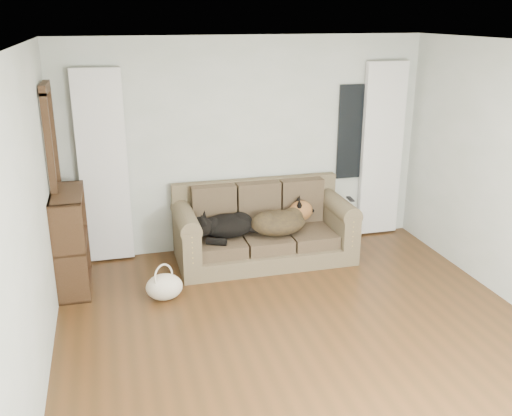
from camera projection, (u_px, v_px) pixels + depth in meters
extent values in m
plane|color=#402913|center=(313.00, 347.00, 5.11)|extent=(5.00, 5.00, 0.00)
plane|color=white|center=(324.00, 46.00, 4.26)|extent=(5.00, 5.00, 0.00)
cube|color=silver|center=(245.00, 145.00, 6.97)|extent=(4.50, 0.04, 2.60)
cube|color=silver|center=(27.00, 236.00, 4.14)|extent=(0.04, 5.00, 2.60)
cube|color=white|center=(103.00, 168.00, 6.54)|extent=(0.55, 0.08, 2.25)
cube|color=white|center=(382.00, 150.00, 7.38)|extent=(0.55, 0.08, 2.25)
cube|color=black|center=(356.00, 132.00, 7.26)|extent=(0.50, 0.03, 1.20)
cube|color=black|center=(56.00, 189.00, 6.11)|extent=(0.07, 0.60, 2.10)
cube|color=brown|center=(264.00, 224.00, 6.79)|extent=(2.08, 0.90, 0.85)
ellipsoid|color=black|center=(224.00, 226.00, 6.64)|extent=(0.65, 0.46, 0.27)
ellipsoid|color=black|center=(280.00, 222.00, 6.76)|extent=(0.73, 0.53, 0.31)
cube|color=black|center=(350.00, 199.00, 6.81)|extent=(0.06, 0.17, 0.02)
ellipsoid|color=beige|center=(164.00, 285.00, 5.91)|extent=(0.46, 0.41, 0.28)
cube|color=black|center=(72.00, 244.00, 6.08)|extent=(0.33, 0.87, 1.08)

